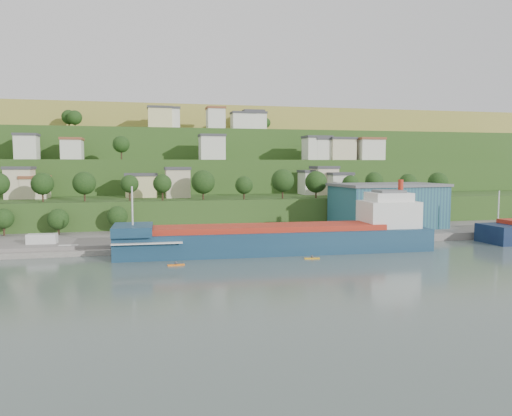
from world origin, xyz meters
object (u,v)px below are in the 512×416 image
object	(u,v)px
cargo_ship_near	(287,239)
warehouse	(387,205)
kayak_orange	(176,264)
caravan	(42,240)

from	to	relation	value
cargo_ship_near	warehouse	distance (m)	44.17
cargo_ship_near	kayak_orange	size ratio (longest dim) A/B	21.29
warehouse	kayak_orange	distance (m)	72.12
warehouse	kayak_orange	world-z (taller)	warehouse
warehouse	kayak_orange	xyz separation A→B (m)	(-63.76, -32.70, -8.18)
cargo_ship_near	caravan	bearing A→B (deg)	169.41
warehouse	caravan	distance (m)	93.70
caravan	warehouse	bearing A→B (deg)	10.13
cargo_ship_near	warehouse	size ratio (longest dim) A/B	2.28
warehouse	caravan	bearing A→B (deg)	-177.69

